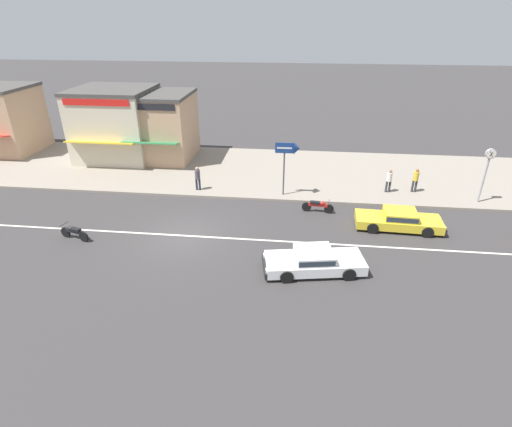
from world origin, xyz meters
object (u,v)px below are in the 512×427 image
object	(u,v)px
motorcycle_1	(74,232)
shopfront_far_kios	(162,126)
arrow_signboard	(293,151)
pedestrian_by_shop	(198,177)
sedan_yellow_0	(399,219)
street_clock	(488,164)
pedestrian_near_clock	(416,178)
motorcycle_0	(318,206)
sedan_white_3	(314,261)
pedestrian_mid_kerb	(389,179)
shopfront_mid_block	(116,123)

from	to	relation	value
motorcycle_1	shopfront_far_kios	distance (m)	13.06
motorcycle_1	arrow_signboard	xyz separation A→B (m)	(11.08, 6.55, 2.65)
arrow_signboard	pedestrian_by_shop	xyz separation A→B (m)	(-6.12, 0.18, -1.99)
motorcycle_1	sedan_yellow_0	bearing A→B (deg)	10.32
motorcycle_1	street_clock	distance (m)	23.66
pedestrian_near_clock	pedestrian_by_shop	xyz separation A→B (m)	(-14.01, -1.25, -0.01)
sedan_yellow_0	arrow_signboard	bearing A→B (deg)	149.90
street_clock	shopfront_far_kios	distance (m)	22.62
motorcycle_1	street_clock	world-z (taller)	street_clock
arrow_signboard	shopfront_far_kios	size ratio (longest dim) A/B	0.59
motorcycle_0	pedestrian_by_shop	xyz separation A→B (m)	(-7.75, 2.15, 0.65)
street_clock	pedestrian_near_clock	world-z (taller)	street_clock
sedan_white_3	pedestrian_mid_kerb	world-z (taller)	pedestrian_mid_kerb
motorcycle_1	shopfront_far_kios	bearing A→B (deg)	86.67
pedestrian_by_shop	shopfront_mid_block	size ratio (longest dim) A/B	0.26
arrow_signboard	motorcycle_1	bearing A→B (deg)	-149.39
sedan_white_3	sedan_yellow_0	bearing A→B (deg)	44.20
shopfront_far_kios	motorcycle_0	bearing A→B (deg)	-34.61
sedan_yellow_0	pedestrian_mid_kerb	size ratio (longest dim) A/B	3.04
motorcycle_0	motorcycle_1	size ratio (longest dim) A/B	1.08
sedan_yellow_0	arrow_signboard	xyz separation A→B (m)	(-5.95, 3.45, 2.53)
pedestrian_mid_kerb	pedestrian_by_shop	size ratio (longest dim) A/B	0.97
pedestrian_near_clock	pedestrian_mid_kerb	distance (m)	1.71
shopfront_mid_block	pedestrian_near_clock	bearing A→B (deg)	-12.09
shopfront_mid_block	shopfront_far_kios	bearing A→B (deg)	3.04
motorcycle_1	shopfront_mid_block	xyz separation A→B (m)	(-2.85, 12.65, 2.42)
motorcycle_1	pedestrian_near_clock	size ratio (longest dim) A/B	1.08
motorcycle_1	pedestrian_mid_kerb	distance (m)	18.94
pedestrian_by_shop	shopfront_far_kios	world-z (taller)	shopfront_far_kios
sedan_white_3	arrow_signboard	bearing A→B (deg)	98.97
motorcycle_0	shopfront_mid_block	bearing A→B (deg)	152.60
pedestrian_by_shop	shopfront_mid_block	xyz separation A→B (m)	(-7.81, 5.92, 1.77)
pedestrian_near_clock	pedestrian_by_shop	size ratio (longest dim) A/B	1.01
street_clock	shopfront_far_kios	world-z (taller)	shopfront_far_kios
sedan_yellow_0	sedan_white_3	distance (m)	6.54
motorcycle_0	pedestrian_by_shop	world-z (taller)	pedestrian_by_shop
motorcycle_0	sedan_white_3	bearing A→B (deg)	-93.49
pedestrian_by_shop	pedestrian_near_clock	bearing A→B (deg)	5.09
sedan_yellow_0	pedestrian_by_shop	distance (m)	12.62
motorcycle_1	pedestrian_by_shop	world-z (taller)	pedestrian_by_shop
sedan_white_3	street_clock	size ratio (longest dim) A/B	1.41
sedan_white_3	shopfront_mid_block	distance (m)	20.86
sedan_white_3	shopfront_far_kios	xyz separation A→B (m)	(-11.60, 14.30, 2.15)
sedan_white_3	shopfront_mid_block	world-z (taller)	shopfront_mid_block
street_clock	pedestrian_by_shop	world-z (taller)	street_clock
street_clock	pedestrian_by_shop	xyz separation A→B (m)	(-17.59, -0.08, -1.57)
pedestrian_mid_kerb	shopfront_mid_block	world-z (taller)	shopfront_mid_block
motorcycle_0	shopfront_far_kios	bearing A→B (deg)	145.39
sedan_yellow_0	motorcycle_1	world-z (taller)	sedan_yellow_0
sedan_yellow_0	pedestrian_by_shop	size ratio (longest dim) A/B	2.96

